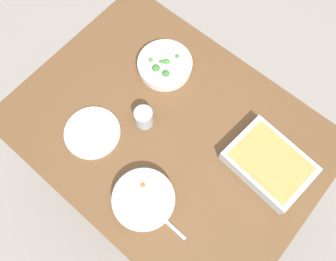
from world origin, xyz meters
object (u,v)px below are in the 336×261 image
at_px(broccoli_bowl, 165,65).
at_px(drink_cup, 144,118).
at_px(baking_dish, 269,163).
at_px(stew_bowl, 144,200).
at_px(side_plate, 92,133).
at_px(spoon_by_stew, 162,217).

distance_m(broccoli_bowl, drink_cup, 0.26).
bearing_deg(baking_dish, broccoli_bowl, 173.12).
bearing_deg(stew_bowl, broccoli_bowl, 122.97).
bearing_deg(baking_dish, stew_bowl, -123.31).
bearing_deg(side_plate, spoon_by_stew, -9.31).
relative_size(baking_dish, spoon_by_stew, 1.82).
height_order(stew_bowl, spoon_by_stew, stew_bowl).
distance_m(stew_bowl, side_plate, 0.34).
height_order(broccoli_bowl, baking_dish, broccoli_bowl).
distance_m(stew_bowl, baking_dish, 0.48).
height_order(stew_bowl, drink_cup, drink_cup).
bearing_deg(drink_cup, baking_dish, 19.51).
height_order(baking_dish, drink_cup, drink_cup).
distance_m(side_plate, spoon_by_stew, 0.42).
xyz_separation_m(broccoli_bowl, side_plate, (-0.03, -0.40, -0.02)).
distance_m(baking_dish, drink_cup, 0.50).
relative_size(baking_dish, drink_cup, 3.75).
relative_size(stew_bowl, baking_dish, 0.71).
relative_size(stew_bowl, side_plate, 1.03).
xyz_separation_m(stew_bowl, broccoli_bowl, (-0.31, 0.47, -0.00)).
bearing_deg(baking_dish, spoon_by_stew, -113.83).
distance_m(stew_bowl, drink_cup, 0.31).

